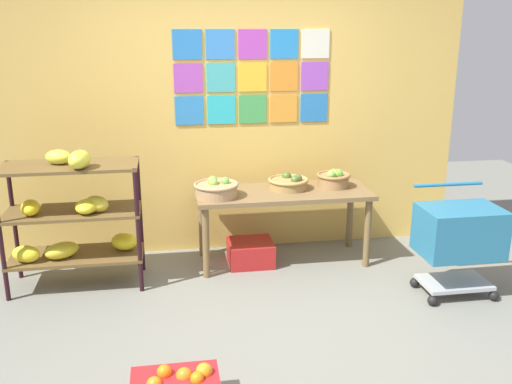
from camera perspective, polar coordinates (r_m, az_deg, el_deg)
The scene contains 9 objects.
ground at distance 4.03m, azimuth 0.78°, elevation -14.48°, with size 9.41×9.41×0.00m, color slate.
back_wall_with_art at distance 5.21m, azimuth -2.47°, elevation 9.73°, with size 4.32×0.07×2.93m.
banana_shelf_unit at distance 4.76m, azimuth -17.89°, elevation -2.11°, with size 1.06×0.51×1.16m.
display_table at distance 5.04m, azimuth 2.74°, elevation -0.82°, with size 1.54×0.60×0.66m.
fruit_basket_right at distance 4.83m, azimuth -4.02°, elevation 0.33°, with size 0.38×0.38×0.17m.
fruit_basket_centre at distance 5.07m, azimuth 3.33°, elevation 0.97°, with size 0.36×0.36×0.14m.
fruit_basket_back_left at distance 5.16m, azimuth 7.82°, elevation 1.37°, with size 0.30×0.30×0.17m.
produce_crate_under_table at distance 5.13m, azimuth -0.55°, elevation -6.11°, with size 0.40×0.36×0.21m, color #AD1F1F.
shopping_cart at distance 4.70m, azimuth 19.74°, elevation -4.07°, with size 0.61×0.47×0.86m.
Camera 1 is at (-0.61, -3.41, 2.07)m, focal length 39.78 mm.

